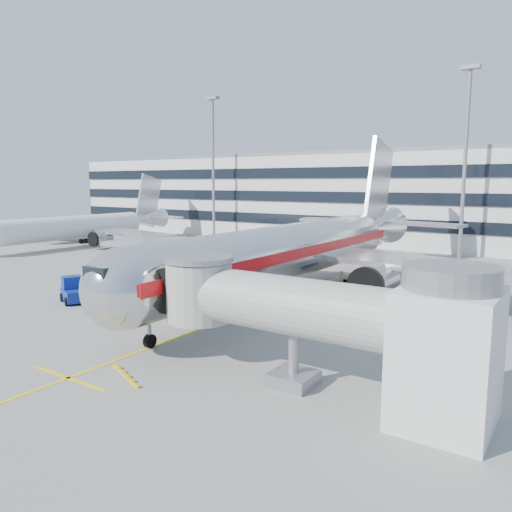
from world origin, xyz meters
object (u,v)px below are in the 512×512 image
Objects in this scene: cargo_container_right at (109,281)px; cargo_container_front at (95,281)px; main_jet at (301,248)px; ramp_worker at (156,293)px; belt_loader at (164,285)px; cargo_container_left at (121,287)px; baggage_tug at (73,291)px.

cargo_container_front is at bearing -99.58° from cargo_container_right.
main_jet is 14.17m from ramp_worker.
belt_loader is 2.58× the size of cargo_container_front.
belt_loader reaches higher than cargo_container_left.
belt_loader is 4.05m from cargo_container_left.
belt_loader is at bearing 88.03° from ramp_worker.
cargo_container_front is (-2.43, 4.16, -0.06)m from baggage_tug.
cargo_container_right is (-16.72, -9.15, -3.49)m from main_jet.
main_jet is at bearing 16.16° from ramp_worker.
belt_loader is at bearing 58.99° from cargo_container_left.
cargo_container_front is at bearing -147.96° from main_jet.
cargo_container_right is at bearing 80.42° from cargo_container_front.
baggage_tug is (-14.53, -14.78, -3.26)m from main_jet.
main_jet reaches higher than cargo_container_front.
baggage_tug reaches higher than cargo_container_left.
baggage_tug is 4.82m from cargo_container_front.
belt_loader is at bearing 16.96° from cargo_container_right.
baggage_tug is 1.84× the size of ramp_worker.
main_jet reaches higher than belt_loader.
cargo_container_front is at bearing 120.29° from baggage_tug.
belt_loader is 3.02× the size of cargo_container_right.
baggage_tug is at bearing -59.71° from cargo_container_front.
belt_loader is at bearing 28.05° from cargo_container_front.
main_jet reaches higher than ramp_worker.
ramp_worker is at bearing -54.32° from belt_loader.
cargo_container_right is 8.81m from ramp_worker.
cargo_container_front is 1.00× the size of ramp_worker.
cargo_container_right is (-2.18, 5.63, -0.23)m from baggage_tug.
ramp_worker is (6.40, 3.65, -0.04)m from baggage_tug.
cargo_container_left is 4.14m from cargo_container_right.
belt_loader is at bearing -145.85° from main_jet.
ramp_worker reaches higher than cargo_container_front.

